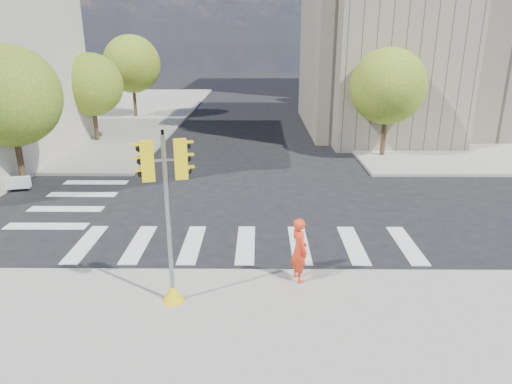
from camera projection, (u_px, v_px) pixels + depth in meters
ground at (250, 222)px, 17.21m from camera, size 160.00×160.00×0.00m
sidewalk_far_right at (474, 114)px, 41.68m from camera, size 28.00×40.00×0.15m
sidewalk_far_left at (39, 113)px, 41.98m from camera, size 28.00×40.00×0.15m
civic_building at (471, 29)px, 32.90m from camera, size 26.00×16.00×19.39m
tree_lw_near at (9, 96)px, 19.74m from camera, size 4.40×4.40×6.41m
tree_lw_mid at (91, 85)px, 29.36m from camera, size 4.00×4.00×5.77m
tree_lw_far at (132, 64)px, 38.59m from camera, size 4.80×4.80×6.95m
tree_re_near at (388, 86)px, 25.34m from camera, size 4.20×4.20×6.16m
tree_re_mid at (348, 68)px, 36.62m from camera, size 4.60×4.60×6.66m
tree_re_far at (327, 66)px, 48.15m from camera, size 4.00×4.00×5.88m
lamp_near at (380, 72)px, 28.96m from camera, size 0.35×0.18×8.11m
lamp_far at (342, 61)px, 42.23m from camera, size 0.35×0.18×8.11m
traffic_signal at (169, 234)px, 11.14m from camera, size 1.08×0.56×4.46m
photographer at (299, 250)px, 12.50m from camera, size 0.65×0.78×1.84m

